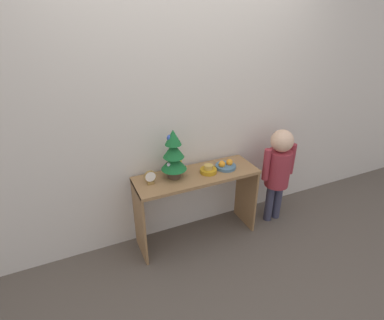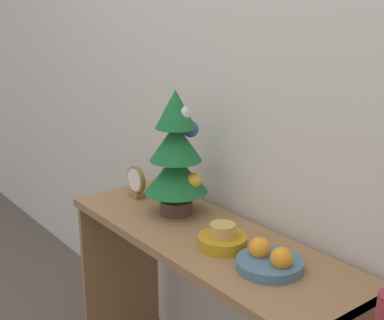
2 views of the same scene
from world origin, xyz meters
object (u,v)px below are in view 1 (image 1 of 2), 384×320
(mini_tree, at_px, (174,154))
(child_figure, at_px, (278,166))
(desk_clock, at_px, (150,178))
(singing_bowl, at_px, (208,170))
(fruit_bowl, at_px, (226,165))

(mini_tree, bearing_deg, child_figure, -5.66)
(mini_tree, distance_m, desk_clock, 0.28)
(singing_bowl, height_order, child_figure, child_figure)
(desk_clock, bearing_deg, singing_bowl, -2.71)
(mini_tree, bearing_deg, desk_clock, -173.03)
(singing_bowl, distance_m, child_figure, 0.76)
(desk_clock, xyz_separation_m, child_figure, (1.28, -0.08, -0.13))
(mini_tree, bearing_deg, fruit_bowl, -4.50)
(desk_clock, relative_size, child_figure, 0.12)
(singing_bowl, distance_m, desk_clock, 0.53)
(mini_tree, xyz_separation_m, fruit_bowl, (0.49, -0.04, -0.20))
(child_figure, bearing_deg, singing_bowl, 175.99)
(singing_bowl, bearing_deg, desk_clock, 177.29)
(desk_clock, bearing_deg, mini_tree, 6.97)
(mini_tree, relative_size, child_figure, 0.44)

